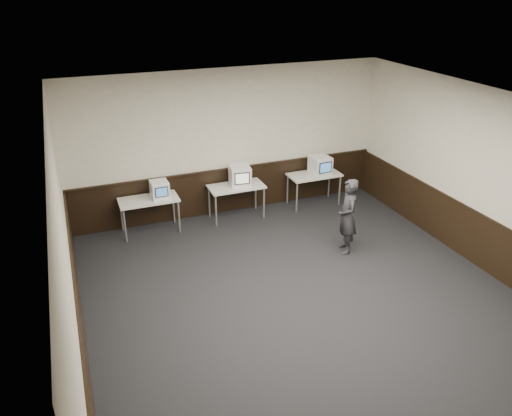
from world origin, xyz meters
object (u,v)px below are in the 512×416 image
(desk_left, at_px, (149,202))
(desk_center, at_px, (236,189))
(desk_right, at_px, (314,177))
(emac_center, at_px, (240,176))
(emac_right, at_px, (320,165))
(person, at_px, (347,216))
(emac_left, at_px, (160,190))

(desk_left, height_order, desk_center, same)
(desk_right, height_order, emac_center, emac_center)
(emac_right, distance_m, person, 2.22)
(desk_left, relative_size, emac_right, 2.51)
(desk_left, relative_size, emac_center, 2.33)
(person, bearing_deg, emac_left, -110.33)
(desk_left, bearing_deg, desk_center, 0.00)
(desk_center, xyz_separation_m, emac_left, (-1.66, -0.02, 0.25))
(desk_center, distance_m, emac_right, 2.04)
(desk_center, height_order, emac_center, emac_center)
(desk_left, height_order, person, person)
(emac_left, bearing_deg, emac_center, 0.32)
(person, bearing_deg, desk_right, -176.84)
(desk_center, xyz_separation_m, emac_center, (0.09, 0.01, 0.29))
(emac_left, relative_size, person, 0.26)
(emac_left, xyz_separation_m, emac_center, (1.75, 0.03, 0.04))
(desk_right, bearing_deg, desk_center, 180.00)
(emac_center, xyz_separation_m, emac_right, (1.92, -0.06, -0.01))
(desk_right, xyz_separation_m, emac_right, (0.12, -0.04, 0.28))
(desk_left, distance_m, desk_right, 3.80)
(desk_right, bearing_deg, emac_left, -179.72)
(emac_left, xyz_separation_m, emac_right, (3.67, -0.03, 0.03))
(desk_left, height_order, desk_right, same)
(emac_left, distance_m, emac_center, 1.75)
(desk_center, relative_size, emac_left, 3.10)
(emac_center, bearing_deg, desk_right, 7.38)
(desk_left, distance_m, emac_right, 3.93)
(person, bearing_deg, emac_center, -133.63)
(desk_right, distance_m, emac_center, 1.83)
(desk_left, height_order, emac_center, emac_center)
(emac_center, bearing_deg, emac_right, 6.13)
(desk_left, xyz_separation_m, desk_right, (3.80, 0.00, 0.00))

